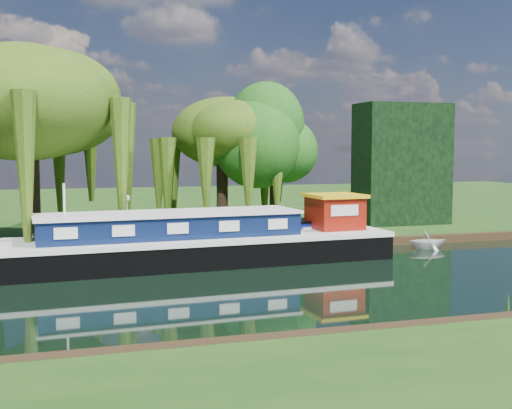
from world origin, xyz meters
name	(u,v)px	position (x,y,z in m)	size (l,w,h in m)	color
ground	(142,293)	(0.00, 0.00, 0.00)	(120.00, 120.00, 0.00)	black
far_bank	(95,208)	(0.00, 34.00, 0.23)	(120.00, 52.00, 0.45)	#173B10
dutch_barge	(196,242)	(3.25, 5.52, 1.02)	(19.69, 5.52, 4.11)	black
narrowboat	(242,245)	(5.76, 6.43, 0.67)	(13.09, 4.15, 1.88)	navy
white_cruiser	(427,249)	(16.27, 6.28, 0.00)	(1.83, 2.13, 1.12)	silver
willow_left	(31,107)	(-4.25, 11.45, 7.62)	(8.23, 8.23, 9.86)	black
willow_right	(222,143)	(6.69, 14.19, 5.84)	(6.06, 6.06, 7.38)	black
tree_far_right	(274,143)	(9.82, 13.47, 5.81)	(4.75, 4.75, 7.78)	black
conifer_hedge	(402,164)	(19.00, 14.00, 4.45)	(6.00, 3.00, 8.00)	black
lamppost	(127,206)	(0.50, 10.50, 2.42)	(0.36, 0.36, 2.56)	silver
mooring_posts	(111,239)	(-0.50, 8.40, 0.95)	(19.16, 0.16, 1.00)	silver
reeds_near	(404,314)	(6.87, -7.57, 0.55)	(33.70, 1.50, 1.10)	#1B5115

